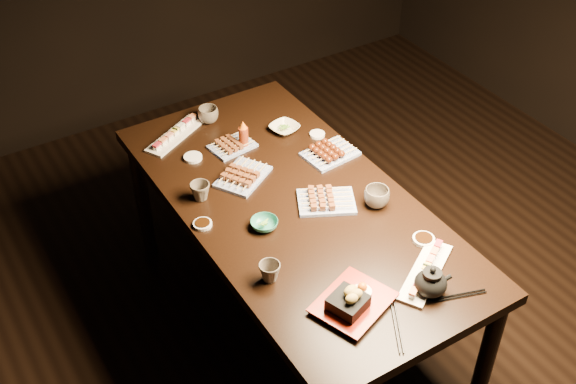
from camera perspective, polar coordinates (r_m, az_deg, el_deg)
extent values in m
plane|color=black|center=(3.52, 8.68, -11.80)|extent=(5.00, 5.00, 0.00)
cube|color=black|center=(3.30, 0.46, -5.79)|extent=(0.90, 1.80, 0.75)
imported|color=#277966|center=(2.92, -1.88, -2.55)|extent=(0.11, 0.11, 0.04)
imported|color=beige|center=(3.46, -0.28, 5.06)|extent=(0.16, 0.16, 0.03)
imported|color=#51483E|center=(2.69, -1.46, -6.34)|extent=(0.09, 0.09, 0.08)
imported|color=#51483E|center=(3.03, 7.02, -0.41)|extent=(0.14, 0.14, 0.08)
imported|color=#51483E|center=(3.06, -6.95, 0.05)|extent=(0.10, 0.10, 0.08)
imported|color=#51483E|center=(3.54, -6.32, 6.07)|extent=(0.13, 0.13, 0.08)
cylinder|color=maroon|center=(3.34, -3.54, 4.59)|extent=(0.06, 0.06, 0.14)
cylinder|color=white|center=(2.95, -6.76, -2.54)|extent=(0.08, 0.08, 0.01)
cylinder|color=white|center=(3.44, 2.33, 4.57)|extent=(0.09, 0.09, 0.01)
cylinder|color=white|center=(2.91, 10.66, -3.70)|extent=(0.11, 0.11, 0.02)
cylinder|color=white|center=(3.32, -7.52, 2.72)|extent=(0.11, 0.11, 0.01)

